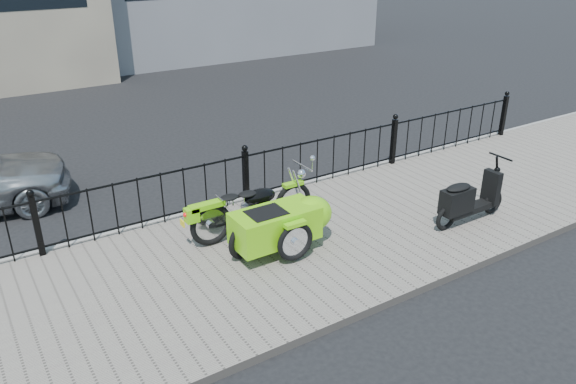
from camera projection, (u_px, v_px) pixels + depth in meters
ground at (285, 236)px, 9.23m from camera, size 120.00×120.00×0.00m
sidewalk at (301, 246)px, 8.82m from camera, size 30.00×3.80×0.12m
curb at (243, 201)px, 10.31m from camera, size 30.00×0.10×0.12m
iron_fence at (246, 177)px, 9.98m from camera, size 14.11×0.11×1.08m
motorcycle_sidecar at (280, 219)px, 8.50m from camera, size 2.28×1.48×0.98m
scooter at (467, 200)px, 9.24m from camera, size 1.57×0.46×1.06m
spare_tire at (243, 240)px, 8.27m from camera, size 0.59×0.26×0.59m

